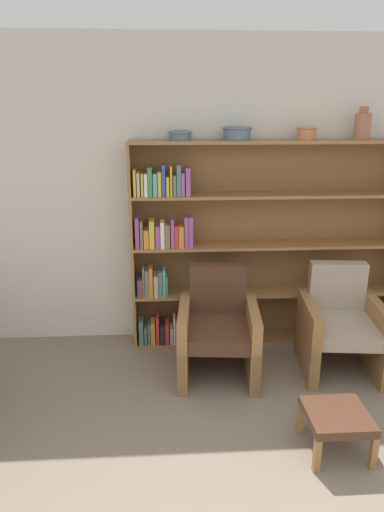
{
  "coord_description": "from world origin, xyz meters",
  "views": [
    {
      "loc": [
        -0.47,
        -1.33,
        2.1
      ],
      "look_at": [
        -0.25,
        2.32,
        0.95
      ],
      "focal_mm": 32.0,
      "sensor_mm": 36.0,
      "label": 1
    }
  ],
  "objects": [
    {
      "name": "footstool",
      "position": [
        0.6,
        1.07,
        0.24
      ],
      "size": [
        0.39,
        0.39,
        0.29
      ],
      "color": "olive",
      "rests_on": "ground"
    },
    {
      "name": "armchair_cushioned",
      "position": [
        0.99,
        2.07,
        0.39
      ],
      "size": [
        0.71,
        0.75,
        0.87
      ],
      "rotation": [
        0.0,
        0.0,
        3.03
      ],
      "color": "olive",
      "rests_on": "ground"
    },
    {
      "name": "bowl_slate",
      "position": [
        0.15,
        2.62,
        1.94
      ],
      "size": [
        0.25,
        0.25,
        0.11
      ],
      "color": "slate",
      "rests_on": "bookshelf"
    },
    {
      "name": "bookshelf",
      "position": [
        0.24,
        2.65,
        0.92
      ],
      "size": [
        2.48,
        0.3,
        1.88
      ],
      "color": "olive",
      "rests_on": "ground"
    },
    {
      "name": "bowl_stoneware",
      "position": [
        0.75,
        2.62,
        1.94
      ],
      "size": [
        0.17,
        0.17,
        0.11
      ],
      "color": "#C67547",
      "rests_on": "bookshelf"
    },
    {
      "name": "vase_tall",
      "position": [
        1.23,
        2.62,
        2.0
      ],
      "size": [
        0.14,
        0.14,
        0.28
      ],
      "color": "#A36647",
      "rests_on": "bookshelf"
    },
    {
      "name": "bowl_brass",
      "position": [
        -0.33,
        2.62,
        1.92
      ],
      "size": [
        0.21,
        0.21,
        0.08
      ],
      "color": "slate",
      "rests_on": "bookshelf"
    },
    {
      "name": "wall_back",
      "position": [
        0.0,
        2.81,
        1.38
      ],
      "size": [
        12.0,
        0.06,
        2.75
      ],
      "color": "silver",
      "rests_on": "ground"
    },
    {
      "name": "armchair_leather",
      "position": [
        -0.05,
        2.07,
        0.39
      ],
      "size": [
        0.7,
        0.74,
        0.87
      ],
      "rotation": [
        0.0,
        0.0,
        3.05
      ],
      "color": "olive",
      "rests_on": "ground"
    }
  ]
}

